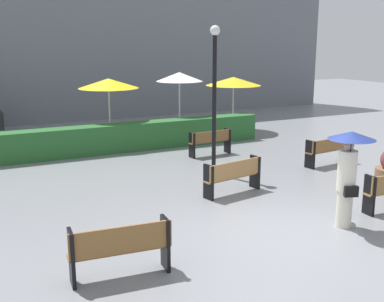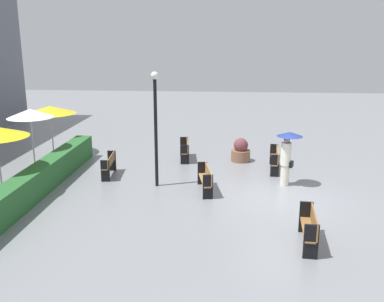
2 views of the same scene
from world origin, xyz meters
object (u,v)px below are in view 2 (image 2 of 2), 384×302
bench_near_left (310,226)px  patio_umbrella_white (30,113)px  bench_far_right (185,148)px  bench_back_row (109,163)px  lamp_post (156,118)px  bench_near_right (275,158)px  pedestrian_with_umbrella (287,151)px  patio_umbrella_yellow_far (50,110)px  bench_mid_center (206,178)px  planter_pot (241,151)px

bench_near_left → patio_umbrella_white: 11.76m
bench_far_right → bench_back_row: 3.83m
lamp_post → patio_umbrella_white: (1.38, 5.29, -0.15)m
bench_near_right → pedestrian_with_umbrella: bearing=-173.7°
bench_near_right → lamp_post: bearing=117.2°
pedestrian_with_umbrella → patio_umbrella_yellow_far: 10.95m
lamp_post → bench_mid_center: bearing=-103.6°
pedestrian_with_umbrella → planter_pot: (3.16, 1.60, -0.86)m
bench_back_row → bench_near_right: size_ratio=0.82×
pedestrian_with_umbrella → planter_pot: size_ratio=1.95×
bench_back_row → patio_umbrella_white: size_ratio=0.61×
bench_mid_center → patio_umbrella_yellow_far: patio_umbrella_yellow_far is taller
bench_back_row → patio_umbrella_yellow_far: size_ratio=0.68×
bench_mid_center → bench_near_right: size_ratio=0.89×
bench_near_left → lamp_post: lamp_post is taller
bench_near_left → bench_back_row: (5.39, 6.86, -0.03)m
pedestrian_with_umbrella → patio_umbrella_white: 10.16m
pedestrian_with_umbrella → patio_umbrella_yellow_far: size_ratio=0.88×
bench_far_right → planter_pot: (-0.07, -2.48, -0.06)m
bench_back_row → patio_umbrella_yellow_far: 4.87m
pedestrian_with_umbrella → bench_near_left: bearing=-179.6°
bench_near_right → pedestrian_with_umbrella: pedestrian_with_umbrella is taller
bench_far_right → lamp_post: lamp_post is taller
bench_near_right → bench_near_left: bearing=-177.9°
bench_near_right → bench_back_row: bearing=101.3°
pedestrian_with_umbrella → planter_pot: bearing=26.8°
patio_umbrella_yellow_far → bench_near_right: bearing=-99.3°
bench_near_left → bench_near_right: (6.71, 0.24, 0.01)m
bench_back_row → lamp_post: (-1.02, -2.06, 2.04)m
patio_umbrella_white → bench_mid_center: bearing=-104.4°
bench_far_right → lamp_post: size_ratio=0.41×
bench_back_row → planter_pot: planter_pot is taller
bench_near_right → bench_far_right: bearing=70.8°
bench_near_left → bench_far_right: bench_near_left is taller
bench_near_right → lamp_post: 5.50m
bench_near_left → bench_near_right: 6.71m
pedestrian_with_umbrella → bench_far_right: bearing=51.6°
bench_mid_center → bench_near_right: bearing=-44.2°
bench_back_row → bench_far_right: bearing=-45.9°
bench_near_left → patio_umbrella_white: (5.75, 10.09, 1.87)m
pedestrian_with_umbrella → bench_back_row: bearing=85.3°
patio_umbrella_white → bench_far_right: bearing=-68.9°
bench_mid_center → bench_near_left: (-3.92, -2.95, 0.03)m
bench_back_row → patio_umbrella_white: (0.35, 3.23, 1.89)m
bench_mid_center → bench_near_right: (2.79, -2.71, 0.03)m
patio_umbrella_white → patio_umbrella_yellow_far: patio_umbrella_white is taller
bench_mid_center → pedestrian_with_umbrella: (0.91, -2.92, 0.79)m
planter_pot → bench_back_row: bearing=116.4°
lamp_post → patio_umbrella_yellow_far: (4.00, 5.57, -0.43)m
planter_pot → patio_umbrella_white: 8.96m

